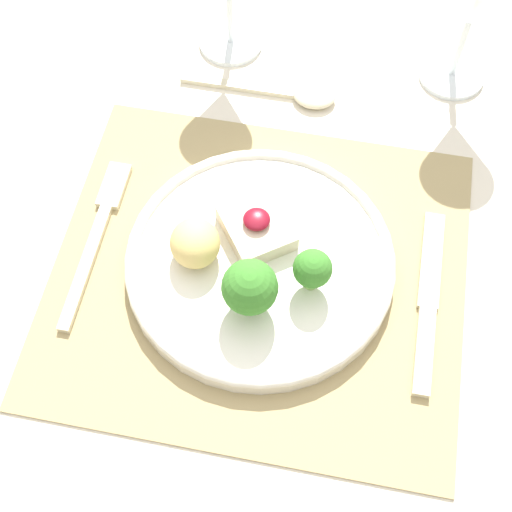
{
  "coord_description": "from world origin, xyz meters",
  "views": [
    {
      "loc": [
        0.06,
        -0.33,
        1.37
      ],
      "look_at": [
        -0.0,
        0.01,
        0.77
      ],
      "focal_mm": 50.0,
      "sensor_mm": 36.0,
      "label": 1
    }
  ],
  "objects_px": {
    "fork": "(99,230)",
    "knife": "(427,312)",
    "dinner_plate": "(254,260)",
    "spoon": "(295,93)"
  },
  "relations": [
    {
      "from": "dinner_plate",
      "to": "knife",
      "type": "bearing_deg",
      "value": -5.65
    },
    {
      "from": "dinner_plate",
      "to": "knife",
      "type": "height_order",
      "value": "dinner_plate"
    },
    {
      "from": "dinner_plate",
      "to": "knife",
      "type": "distance_m",
      "value": 0.17
    },
    {
      "from": "spoon",
      "to": "knife",
      "type": "bearing_deg",
      "value": -57.19
    },
    {
      "from": "fork",
      "to": "knife",
      "type": "height_order",
      "value": "knife"
    },
    {
      "from": "knife",
      "to": "spoon",
      "type": "distance_m",
      "value": 0.3
    },
    {
      "from": "spoon",
      "to": "fork",
      "type": "bearing_deg",
      "value": -128.66
    },
    {
      "from": "dinner_plate",
      "to": "spoon",
      "type": "distance_m",
      "value": 0.23
    },
    {
      "from": "dinner_plate",
      "to": "spoon",
      "type": "bearing_deg",
      "value": 89.14
    },
    {
      "from": "knife",
      "to": "dinner_plate",
      "type": "bearing_deg",
      "value": 172.38
    }
  ]
}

